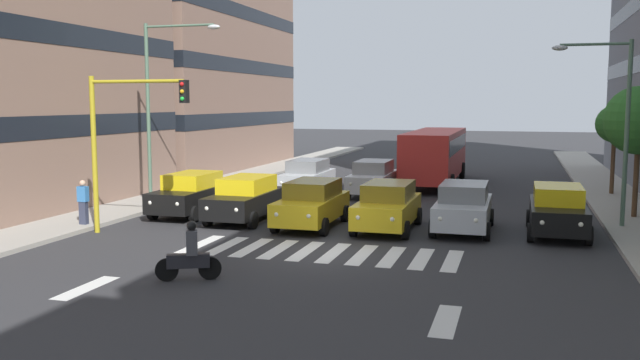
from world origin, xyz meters
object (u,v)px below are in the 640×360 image
Objects in this scene: pedestrian_waiting at (83,201)px; car_row2_0 at (373,178)px; traffic_light_gantry at (119,130)px; street_tree_2 at (615,125)px; car_2 at (388,206)px; street_lamp_right at (160,95)px; car_1 at (463,207)px; car_row2_1 at (307,176)px; street_lamp_left at (614,112)px; car_0 at (558,210)px; motorcycle_with_rider at (190,256)px; car_4 at (246,198)px; car_5 at (191,193)px; bus_behind_traffic at (435,151)px; street_tree_1 at (639,121)px; car_3 at (312,203)px.

car_row2_0 is at bearing -125.82° from pedestrian_waiting.
street_tree_2 is (-17.64, -15.05, -0.14)m from traffic_light_gantry.
street_lamp_right is (10.23, -1.91, 4.02)m from car_2.
street_tree_2 reaches higher than car_row2_0.
pedestrian_waiting is at bearing 36.44° from street_tree_2.
car_1 is 11.36m from car_row2_1.
street_lamp_left is at bearing -164.00° from pedestrian_waiting.
car_0 reaches higher than motorcycle_with_rider.
car_4 and car_5 have the same top height.
car_row2_1 is at bearing -33.12° from car_0.
bus_behind_traffic is at bearing -130.16° from street_lamp_right.
car_1 is 0.42× the size of bus_behind_traffic.
traffic_light_gantry reaches higher than car_row2_0.
car_0 is at bearing 146.88° from car_row2_1.
street_lamp_left is at bearing 82.55° from street_tree_2.
street_tree_2 is (-0.01, -6.94, -0.38)m from street_tree_1.
car_3 is (5.44, 0.75, 0.00)m from car_1.
street_lamp_right reaches higher than car_0.
car_row2_0 is 5.95m from bus_behind_traffic.
street_lamp_left is 2.59m from street_tree_1.
car_0 is 14.54m from bus_behind_traffic.
traffic_light_gantry is (8.75, 17.45, 1.79)m from bus_behind_traffic.
car_3 is 8.96m from car_row2_1.
motorcycle_with_rider is at bearing 142.78° from pedestrian_waiting.
street_lamp_left is (-10.09, 6.26, 3.35)m from car_row2_0.
car_0 is 15.41m from traffic_light_gantry.
street_lamp_right is (16.06, -1.16, 4.02)m from car_0.
car_3 is 13.01m from street_tree_1.
pedestrian_waiting is (5.05, 11.12, 0.11)m from car_row2_1.
street_lamp_left reaches higher than car_0.
traffic_light_gantry reaches higher than street_tree_2.
car_1 is at bearing 177.97° from car_5.
street_lamp_right is (7.43, -2.12, 4.02)m from car_3.
car_3 is 1.03× the size of street_tree_2.
street_lamp_left is (-7.68, 11.61, 2.38)m from bus_behind_traffic.
car_5 is 10.33m from motorcycle_with_rider.
bus_behind_traffic is 9.35m from street_tree_2.
traffic_light_gantry is 3.36m from pedestrian_waiting.
pedestrian_waiting is (10.74, 16.89, -0.86)m from bus_behind_traffic.
car_row2_1 is 0.42× the size of bus_behind_traffic.
car_1 reaches higher than motorcycle_with_rider.
street_lamp_right is (6.61, -10.17, 4.26)m from motorcycle_with_rider.
pedestrian_waiting is (7.94, 2.64, 0.11)m from car_3.
street_tree_2 is at bearing -134.60° from car_3.
car_5 is 2.72× the size of pedestrian_waiting.
car_2 is at bearing -175.69° from car_3.
bus_behind_traffic is at bearing -116.65° from traffic_light_gantry.
car_0 is at bearing -164.07° from traffic_light_gantry.
pedestrian_waiting is at bearing 21.06° from street_tree_1.
car_row2_1 is 15.29m from street_tree_1.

